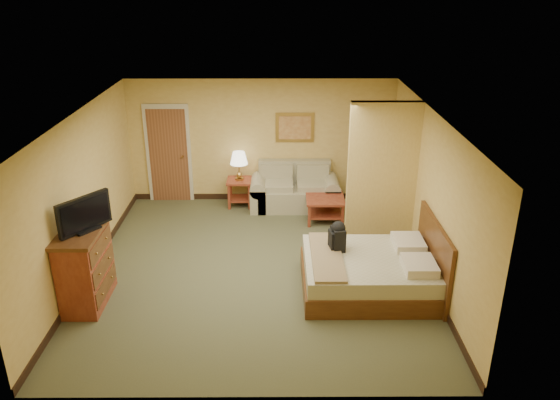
{
  "coord_description": "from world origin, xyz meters",
  "views": [
    {
      "loc": [
        0.33,
        -7.96,
        4.58
      ],
      "look_at": [
        0.38,
        0.6,
        0.98
      ],
      "focal_mm": 35.0,
      "sensor_mm": 36.0,
      "label": 1
    }
  ],
  "objects_px": {
    "coffee_table": "(325,204)",
    "dresser": "(85,267)",
    "bed": "(374,272)",
    "loveseat": "(295,193)"
  },
  "relations": [
    {
      "from": "dresser",
      "to": "bed",
      "type": "bearing_deg",
      "value": 4.41
    },
    {
      "from": "bed",
      "to": "coffee_table",
      "type": "bearing_deg",
      "value": 102.09
    },
    {
      "from": "loveseat",
      "to": "bed",
      "type": "xyz_separation_m",
      "value": [
        1.12,
        -3.24,
        0.01
      ]
    },
    {
      "from": "dresser",
      "to": "bed",
      "type": "xyz_separation_m",
      "value": [
        4.29,
        0.33,
        -0.29
      ]
    },
    {
      "from": "coffee_table",
      "to": "dresser",
      "type": "height_order",
      "value": "dresser"
    },
    {
      "from": "coffee_table",
      "to": "dresser",
      "type": "relative_size",
      "value": 0.64
    },
    {
      "from": "coffee_table",
      "to": "bed",
      "type": "xyz_separation_m",
      "value": [
        0.55,
        -2.56,
        -0.04
      ]
    },
    {
      "from": "loveseat",
      "to": "coffee_table",
      "type": "distance_m",
      "value": 0.89
    },
    {
      "from": "loveseat",
      "to": "bed",
      "type": "relative_size",
      "value": 0.89
    },
    {
      "from": "coffee_table",
      "to": "dresser",
      "type": "bearing_deg",
      "value": -142.33
    }
  ]
}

